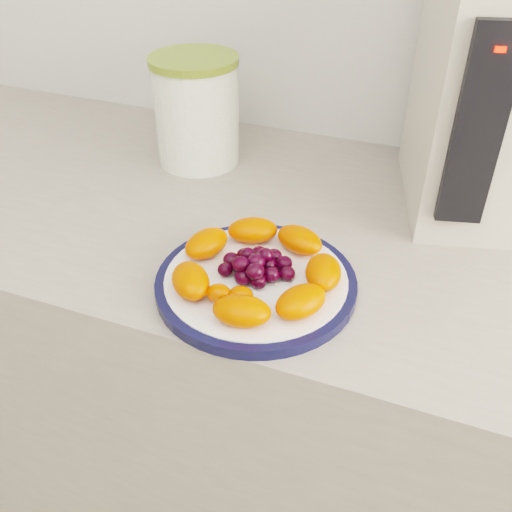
% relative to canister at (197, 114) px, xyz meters
% --- Properties ---
extents(counter, '(3.50, 0.60, 0.90)m').
position_rel_canister_xyz_m(counter, '(0.23, -0.12, -0.53)').
color(counter, '#A19587').
rests_on(counter, floor).
extents(cabinet_face, '(3.48, 0.58, 0.84)m').
position_rel_canister_xyz_m(cabinet_face, '(0.23, -0.12, -0.56)').
color(cabinet_face, olive).
rests_on(cabinet_face, floor).
extents(plate_rim, '(0.25, 0.25, 0.01)m').
position_rel_canister_xyz_m(plate_rim, '(0.22, -0.30, -0.08)').
color(plate_rim, black).
rests_on(plate_rim, counter).
extents(plate_face, '(0.23, 0.23, 0.02)m').
position_rel_canister_xyz_m(plate_face, '(0.22, -0.30, -0.08)').
color(plate_face, white).
rests_on(plate_face, counter).
extents(canister, '(0.17, 0.17, 0.17)m').
position_rel_canister_xyz_m(canister, '(0.00, 0.00, 0.00)').
color(canister, '#55731D').
rests_on(canister, counter).
extents(canister_lid, '(0.18, 0.18, 0.01)m').
position_rel_canister_xyz_m(canister_lid, '(0.00, 0.00, 0.09)').
color(canister_lid, olive).
rests_on(canister_lid, canister).
extents(appliance_body, '(0.26, 0.31, 0.34)m').
position_rel_canister_xyz_m(appliance_body, '(0.46, 0.03, 0.09)').
color(appliance_body, beige).
rests_on(appliance_body, counter).
extents(appliance_panel, '(0.06, 0.03, 0.25)m').
position_rel_canister_xyz_m(appliance_panel, '(0.44, -0.12, 0.09)').
color(appliance_panel, black).
rests_on(appliance_panel, appliance_body).
extents(appliance_led, '(0.01, 0.01, 0.01)m').
position_rel_canister_xyz_m(appliance_led, '(0.44, -0.13, 0.19)').
color(appliance_led, '#FF0C05').
rests_on(appliance_led, appliance_panel).
extents(fruit_plate, '(0.22, 0.22, 0.03)m').
position_rel_canister_xyz_m(fruit_plate, '(0.23, -0.30, -0.05)').
color(fruit_plate, '#FF3B00').
rests_on(fruit_plate, plate_face).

